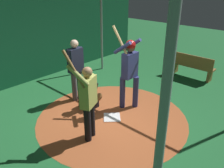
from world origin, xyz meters
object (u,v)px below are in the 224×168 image
home_plate (112,117)px  bench (192,66)px  catcher (90,95)px  visitor (88,99)px  umpire (76,67)px  batter (129,68)px

home_plate → bench: (0.28, 3.89, 0.43)m
catcher → home_plate: bearing=2.2°
catcher → visitor: 1.45m
umpire → home_plate: bearing=-2.9°
umpire → catcher: bearing=-9.1°
umpire → bench: umpire is taller
batter → visitor: (0.23, -1.66, -0.18)m
home_plate → bench: size_ratio=0.27×
visitor → bench: visitor is taller
umpire → visitor: (1.61, -1.00, -0.03)m
batter → bench: batter is taller
home_plate → batter: bearing=94.2°
catcher → umpire: 0.90m
home_plate → bench: 3.93m
catcher → umpire: umpire is taller
home_plate → umpire: umpire is taller
catcher → bench: 4.07m
batter → umpire: batter is taller
batter → visitor: bearing=-82.1°
umpire → bench: bearing=65.8°
catcher → bench: bearing=74.7°
batter → bench: 3.26m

